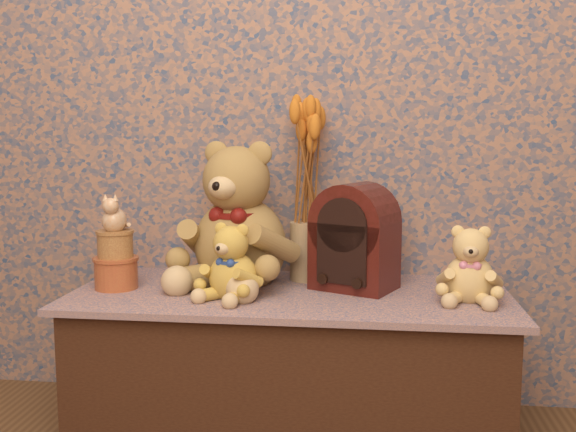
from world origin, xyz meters
name	(u,v)px	position (x,y,z in m)	size (l,w,h in m)	color
display_shelf	(290,362)	(0.00, 1.22, 0.23)	(1.33, 0.59, 0.45)	#3B4979
teddy_large	(240,208)	(-0.17, 1.30, 0.70)	(0.39, 0.46, 0.49)	olive
teddy_medium	(233,258)	(-0.16, 1.12, 0.57)	(0.19, 0.23, 0.24)	gold
teddy_small	(470,261)	(0.53, 1.17, 0.57)	(0.19, 0.22, 0.24)	tan
cathedral_radio	(355,236)	(0.19, 1.28, 0.62)	(0.24, 0.17, 0.33)	#3C120B
ceramic_vase	(307,251)	(0.04, 1.38, 0.55)	(0.11, 0.11, 0.19)	tan
dried_stalks	(308,155)	(0.04, 1.38, 0.86)	(0.23, 0.23, 0.44)	orange
biscuit_tin_lower	(116,273)	(-0.54, 1.19, 0.50)	(0.13, 0.13, 0.10)	#CA7C3B
biscuit_tin_upper	(115,245)	(-0.54, 1.19, 0.59)	(0.11, 0.11, 0.08)	tan
cat_figurine	(114,212)	(-0.54, 1.19, 0.69)	(0.09, 0.10, 0.12)	silver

